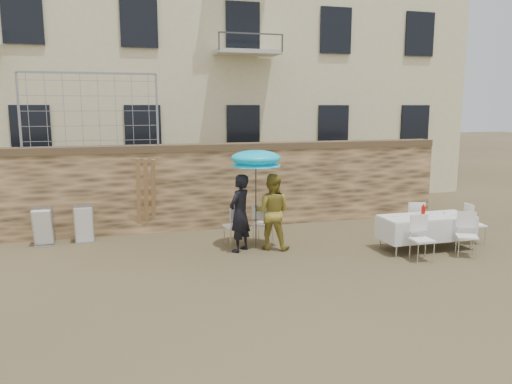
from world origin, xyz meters
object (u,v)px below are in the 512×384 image
object	(u,v)px
couple_chair_left	(234,225)
chair_stack_left	(45,224)
table_chair_front_left	(422,239)
banquet_table	(427,218)
woman_dress	(272,212)
table_chair_back	(413,220)
umbrella	(256,161)
soda_bottle	(423,212)
table_chair_side	(475,224)
table_chair_front_right	(467,235)
chair_stack_right	(85,222)
couple_chair_right	(263,223)
man_suit	(240,213)

from	to	relation	value
couple_chair_left	chair_stack_left	bearing A→B (deg)	-32.63
table_chair_front_left	banquet_table	bearing A→B (deg)	55.93
banquet_table	chair_stack_left	distance (m)	8.89
table_chair_front_left	chair_stack_left	world-z (taller)	table_chair_front_left
woman_dress	table_chair_back	size ratio (longest dim) A/B	1.80
umbrella	table_chair_front_left	bearing A→B (deg)	-30.72
soda_bottle	umbrella	bearing A→B (deg)	160.45
banquet_table	table_chair_back	size ratio (longest dim) A/B	2.19
table_chair_side	couple_chair_left	bearing A→B (deg)	84.26
umbrella	table_chair_back	world-z (taller)	umbrella
banquet_table	table_chair_front_right	size ratio (longest dim) A/B	2.19
woman_dress	chair_stack_left	world-z (taller)	woman_dress
table_chair_side	chair_stack_right	bearing A→B (deg)	81.36
soda_bottle	table_chair_front_left	bearing A→B (deg)	-123.69
umbrella	chair_stack_right	xyz separation A→B (m)	(-3.79, 1.83, -1.55)
couple_chair_right	banquet_table	size ratio (longest dim) A/B	0.46
man_suit	couple_chair_left	distance (m)	0.67
woman_dress	table_chair_front_left	distance (m)	3.28
couple_chair_right	table_chair_side	world-z (taller)	same
man_suit	table_chair_front_left	world-z (taller)	man_suit
man_suit	table_chair_front_right	size ratio (longest dim) A/B	1.81
table_chair_front_left	chair_stack_right	distance (m)	7.81
soda_bottle	chair_stack_right	xyz separation A→B (m)	(-7.29, 3.07, -0.45)
table_chair_front_right	soda_bottle	bearing A→B (deg)	168.09
woman_dress	chair_stack_right	xyz separation A→B (m)	(-4.14, 1.93, -0.40)
man_suit	woman_dress	xyz separation A→B (m)	(0.75, 0.00, -0.01)
banquet_table	table_chair_side	bearing A→B (deg)	4.09
umbrella	chair_stack_left	xyz separation A→B (m)	(-4.69, 1.83, -1.55)
man_suit	umbrella	distance (m)	1.21
table_chair_back	chair_stack_left	bearing A→B (deg)	1.32
umbrella	chair_stack_right	bearing A→B (deg)	154.27
umbrella	table_chair_front_right	world-z (taller)	umbrella
couple_chair_left	soda_bottle	xyz separation A→B (m)	(3.90, -1.69, 0.43)
man_suit	woman_dress	distance (m)	0.75
table_chair_back	chair_stack_left	world-z (taller)	table_chair_back
table_chair_side	chair_stack_left	distance (m)	10.19
table_chair_side	soda_bottle	bearing A→B (deg)	107.83
umbrella	couple_chair_left	size ratio (longest dim) A/B	2.21
table_chair_back	chair_stack_left	size ratio (longest dim) A/B	1.04
woman_dress	couple_chair_left	bearing A→B (deg)	-7.23
couple_chair_left	table_chair_side	size ratio (longest dim) A/B	1.00
umbrella	table_chair_front_left	size ratio (longest dim) A/B	2.21
table_chair_front_left	chair_stack_left	distance (m)	8.61
man_suit	couple_chair_left	world-z (taller)	man_suit
banquet_table	table_chair_front_left	xyz separation A→B (m)	(-0.60, -0.75, -0.25)
soda_bottle	table_chair_back	distance (m)	1.11
couple_chair_right	table_chair_front_left	size ratio (longest dim) A/B	1.00
chair_stack_right	table_chair_side	bearing A→B (deg)	-17.59
man_suit	table_chair_back	world-z (taller)	man_suit
couple_chair_left	banquet_table	xyz separation A→B (m)	(4.10, -1.54, 0.25)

